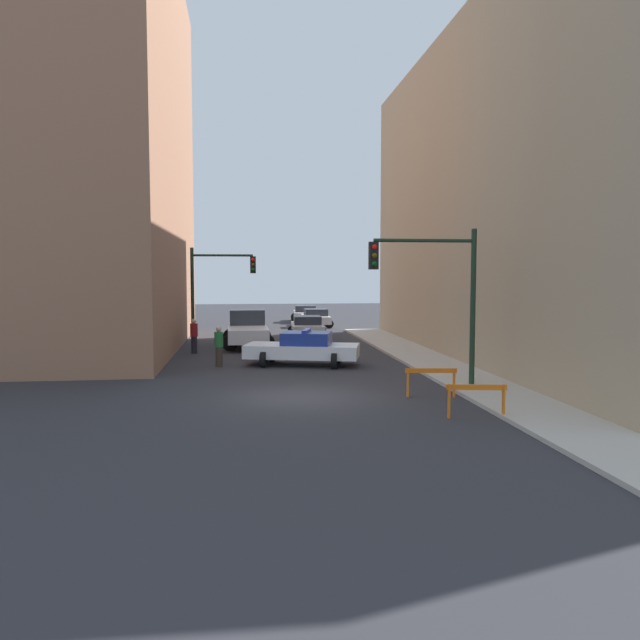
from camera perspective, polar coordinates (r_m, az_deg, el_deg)
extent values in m
plane|color=#2D2D33|center=(19.53, -1.82, -7.06)|extent=(120.00, 120.00, 0.00)
cube|color=#B2ADA3|center=(21.00, 15.39, -6.25)|extent=(2.40, 44.00, 0.12)
cube|color=#93664C|center=(35.19, -24.66, 14.11)|extent=(14.00, 20.00, 20.16)
cube|color=tan|center=(31.22, 22.42, 10.57)|extent=(12.00, 28.00, 14.88)
cylinder|color=black|center=(21.48, 13.80, 1.16)|extent=(0.18, 0.18, 5.20)
cylinder|color=black|center=(20.93, 9.52, 7.18)|extent=(3.40, 0.12, 0.12)
cube|color=black|center=(20.50, 4.92, 5.88)|extent=(0.30, 0.22, 0.90)
sphere|color=red|center=(20.36, 5.01, 6.65)|extent=(0.18, 0.18, 0.18)
sphere|color=#4C3D0C|center=(20.35, 5.00, 5.89)|extent=(0.18, 0.18, 0.18)
sphere|color=#0C4219|center=(20.35, 5.00, 5.13)|extent=(0.18, 0.18, 0.18)
cylinder|color=black|center=(33.68, -11.58, 2.08)|extent=(0.18, 0.18, 5.20)
cylinder|color=black|center=(33.58, -8.90, 5.86)|extent=(3.20, 0.12, 0.12)
cube|color=black|center=(33.56, -6.15, 5.04)|extent=(0.30, 0.22, 0.90)
sphere|color=red|center=(33.42, -6.15, 5.50)|extent=(0.18, 0.18, 0.18)
sphere|color=#4C3D0C|center=(33.42, -6.14, 5.04)|extent=(0.18, 0.18, 0.18)
sphere|color=#0C4219|center=(33.41, -6.14, 4.58)|extent=(0.18, 0.18, 0.18)
cube|color=white|center=(26.12, -1.65, -2.84)|extent=(5.02, 2.99, 0.55)
cube|color=navy|center=(26.03, -1.25, -1.68)|extent=(2.32, 2.08, 0.52)
cylinder|color=black|center=(25.60, -5.19, -3.62)|extent=(0.38, 0.69, 0.66)
cylinder|color=black|center=(27.25, -4.39, -3.14)|extent=(0.38, 0.69, 0.66)
cylinder|color=black|center=(25.12, 1.32, -3.76)|extent=(0.38, 0.69, 0.66)
cylinder|color=black|center=(26.80, 1.73, -3.25)|extent=(0.38, 0.69, 0.66)
cube|color=#2633BF|center=(26.00, -1.25, -0.98)|extent=(0.55, 1.39, 0.12)
cube|color=silver|center=(32.84, -6.63, -1.15)|extent=(2.08, 5.43, 0.70)
cube|color=#2D333D|center=(33.86, -6.68, 0.28)|extent=(1.86, 1.75, 0.80)
cylinder|color=black|center=(34.53, -8.21, -1.48)|extent=(0.80, 0.27, 0.80)
cylinder|color=black|center=(34.57, -5.16, -1.45)|extent=(0.80, 0.27, 0.80)
cylinder|color=black|center=(31.21, -8.25, -2.10)|extent=(0.80, 0.27, 0.80)
cylinder|color=black|center=(31.24, -4.87, -2.06)|extent=(0.80, 0.27, 0.80)
cube|color=silver|center=(37.41, -1.18, -0.74)|extent=(1.99, 4.38, 0.52)
cube|color=#232833|center=(37.20, -1.17, 0.00)|extent=(1.66, 1.88, 0.48)
cylinder|color=black|center=(38.72, -2.52, -0.96)|extent=(0.63, 0.25, 0.62)
cylinder|color=black|center=(38.81, -0.07, -0.94)|extent=(0.63, 0.25, 0.62)
cylinder|color=black|center=(36.07, -2.38, -1.34)|extent=(0.63, 0.25, 0.62)
cylinder|color=black|center=(36.17, 0.25, -1.33)|extent=(0.63, 0.25, 0.62)
cube|color=silver|center=(44.88, -0.42, 0.10)|extent=(1.83, 4.31, 0.52)
cube|color=#232833|center=(44.68, -0.40, 0.72)|extent=(1.60, 1.82, 0.48)
cylinder|color=black|center=(46.14, -1.63, -0.11)|extent=(0.62, 0.22, 0.62)
cylinder|color=black|center=(46.31, 0.41, -0.10)|extent=(0.62, 0.22, 0.62)
cylinder|color=black|center=(43.49, -1.32, -0.38)|extent=(0.62, 0.22, 0.62)
cylinder|color=black|center=(43.68, 0.85, -0.36)|extent=(0.62, 0.22, 0.62)
cube|color=silver|center=(49.58, -1.36, 0.49)|extent=(2.09, 4.41, 0.52)
cube|color=#232833|center=(49.38, -1.35, 1.06)|extent=(1.70, 1.91, 0.48)
cylinder|color=black|center=(50.91, -2.33, 0.30)|extent=(0.63, 0.26, 0.62)
cylinder|color=black|center=(50.96, -0.47, 0.30)|extent=(0.63, 0.26, 0.62)
cylinder|color=black|center=(48.25, -2.29, 0.08)|extent=(0.63, 0.26, 0.62)
cylinder|color=black|center=(48.30, -0.33, 0.08)|extent=(0.63, 0.26, 0.62)
cylinder|color=#382D23|center=(26.10, -9.22, -3.33)|extent=(0.39, 0.39, 0.82)
cylinder|color=#236633|center=(26.02, -9.24, -1.76)|extent=(0.50, 0.50, 0.62)
sphere|color=tan|center=(25.98, -9.25, -0.84)|extent=(0.31, 0.31, 0.22)
cylinder|color=black|center=(30.58, -11.43, -2.25)|extent=(0.36, 0.36, 0.82)
cylinder|color=maroon|center=(30.51, -11.45, -0.90)|extent=(0.46, 0.46, 0.62)
sphere|color=tan|center=(30.48, -11.46, -0.12)|extent=(0.28, 0.28, 0.22)
cube|color=orange|center=(17.11, 14.12, -5.99)|extent=(1.59, 0.30, 0.14)
cube|color=orange|center=(17.04, 11.71, -7.28)|extent=(0.07, 0.17, 0.90)
cube|color=orange|center=(17.34, 16.44, -7.17)|extent=(0.07, 0.17, 0.90)
cube|color=orange|center=(19.70, 10.12, -4.58)|extent=(1.59, 0.24, 0.14)
cube|color=orange|center=(19.64, 8.03, -5.70)|extent=(0.07, 0.16, 0.90)
cube|color=orange|center=(19.90, 12.16, -5.63)|extent=(0.07, 0.16, 0.90)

